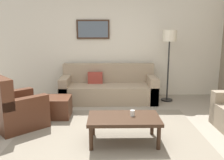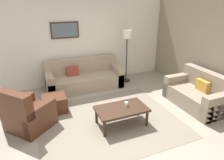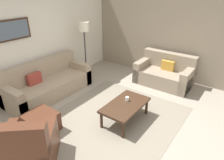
{
  "view_description": "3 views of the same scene",
  "coord_description": "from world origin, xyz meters",
  "px_view_note": "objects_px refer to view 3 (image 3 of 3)",
  "views": [
    {
      "loc": [
        -0.03,
        -3.74,
        1.72
      ],
      "look_at": [
        0.05,
        0.33,
        0.87
      ],
      "focal_mm": 38.9,
      "sensor_mm": 36.0,
      "label": 1
    },
    {
      "loc": [
        -1.4,
        -3.59,
        2.58
      ],
      "look_at": [
        0.24,
        0.36,
        0.84
      ],
      "focal_mm": 31.85,
      "sensor_mm": 36.0,
      "label": 2
    },
    {
      "loc": [
        -2.83,
        -2.08,
        2.68
      ],
      "look_at": [
        0.25,
        0.15,
        0.85
      ],
      "focal_mm": 32.09,
      "sensor_mm": 36.0,
      "label": 3
    }
  ],
  "objects_px": {
    "couch_main": "(47,84)",
    "framed_artwork": "(13,30)",
    "ottoman": "(41,123)",
    "cup": "(127,99)",
    "couch_loveseat": "(165,74)",
    "lamp_standing": "(84,32)",
    "armchair_leather": "(28,150)",
    "coffee_table": "(125,106)"
  },
  "relations": [
    {
      "from": "couch_loveseat",
      "to": "cup",
      "type": "height_order",
      "value": "couch_loveseat"
    },
    {
      "from": "couch_main",
      "to": "coffee_table",
      "type": "height_order",
      "value": "couch_main"
    },
    {
      "from": "coffee_table",
      "to": "lamp_standing",
      "type": "height_order",
      "value": "lamp_standing"
    },
    {
      "from": "couch_loveseat",
      "to": "framed_artwork",
      "type": "height_order",
      "value": "framed_artwork"
    },
    {
      "from": "couch_loveseat",
      "to": "armchair_leather",
      "type": "xyz_separation_m",
      "value": [
        -4.12,
        0.58,
        0.01
      ]
    },
    {
      "from": "armchair_leather",
      "to": "ottoman",
      "type": "relative_size",
      "value": 2.02
    },
    {
      "from": "couch_loveseat",
      "to": "coffee_table",
      "type": "xyz_separation_m",
      "value": [
        -2.23,
        -0.04,
        0.06
      ]
    },
    {
      "from": "armchair_leather",
      "to": "cup",
      "type": "bearing_deg",
      "value": -15.62
    },
    {
      "from": "cup",
      "to": "framed_artwork",
      "type": "height_order",
      "value": "framed_artwork"
    },
    {
      "from": "couch_loveseat",
      "to": "coffee_table",
      "type": "bearing_deg",
      "value": -179.07
    },
    {
      "from": "cup",
      "to": "framed_artwork",
      "type": "xyz_separation_m",
      "value": [
        -0.74,
        2.69,
        1.27
      ]
    },
    {
      "from": "lamp_standing",
      "to": "cup",
      "type": "bearing_deg",
      "value": -116.34
    },
    {
      "from": "cup",
      "to": "framed_artwork",
      "type": "distance_m",
      "value": 3.07
    },
    {
      "from": "couch_main",
      "to": "ottoman",
      "type": "xyz_separation_m",
      "value": [
        -1.06,
        -1.16,
        -0.1
      ]
    },
    {
      "from": "coffee_table",
      "to": "armchair_leather",
      "type": "bearing_deg",
      "value": 162.08
    },
    {
      "from": "couch_loveseat",
      "to": "couch_main",
      "type": "bearing_deg",
      "value": 136.98
    },
    {
      "from": "cup",
      "to": "armchair_leather",
      "type": "bearing_deg",
      "value": 164.38
    },
    {
      "from": "armchair_leather",
      "to": "cup",
      "type": "xyz_separation_m",
      "value": [
        2.03,
        -0.57,
        0.15
      ]
    },
    {
      "from": "couch_main",
      "to": "coffee_table",
      "type": "distance_m",
      "value": 2.33
    },
    {
      "from": "couch_loveseat",
      "to": "armchair_leather",
      "type": "relative_size",
      "value": 1.39
    },
    {
      "from": "coffee_table",
      "to": "lamp_standing",
      "type": "xyz_separation_m",
      "value": [
        1.22,
        2.24,
        1.05
      ]
    },
    {
      "from": "lamp_standing",
      "to": "framed_artwork",
      "type": "relative_size",
      "value": 2.06
    },
    {
      "from": "lamp_standing",
      "to": "armchair_leather",
      "type": "bearing_deg",
      "value": -152.53
    },
    {
      "from": "ottoman",
      "to": "cup",
      "type": "bearing_deg",
      "value": -38.26
    },
    {
      "from": "ottoman",
      "to": "framed_artwork",
      "type": "height_order",
      "value": "framed_artwork"
    },
    {
      "from": "couch_loveseat",
      "to": "ottoman",
      "type": "bearing_deg",
      "value": 162.24
    },
    {
      "from": "framed_artwork",
      "to": "couch_loveseat",
      "type": "bearing_deg",
      "value": -43.63
    },
    {
      "from": "couch_loveseat",
      "to": "lamp_standing",
      "type": "height_order",
      "value": "lamp_standing"
    },
    {
      "from": "cup",
      "to": "coffee_table",
      "type": "bearing_deg",
      "value": -161.44
    },
    {
      "from": "couch_main",
      "to": "armchair_leather",
      "type": "bearing_deg",
      "value": -134.61
    },
    {
      "from": "coffee_table",
      "to": "lamp_standing",
      "type": "relative_size",
      "value": 0.64
    },
    {
      "from": "ottoman",
      "to": "couch_loveseat",
      "type": "bearing_deg",
      "value": -17.76
    },
    {
      "from": "lamp_standing",
      "to": "coffee_table",
      "type": "bearing_deg",
      "value": -118.61
    },
    {
      "from": "couch_main",
      "to": "framed_artwork",
      "type": "distance_m",
      "value": 1.54
    },
    {
      "from": "couch_main",
      "to": "ottoman",
      "type": "relative_size",
      "value": 4.07
    },
    {
      "from": "ottoman",
      "to": "lamp_standing",
      "type": "relative_size",
      "value": 0.33
    },
    {
      "from": "coffee_table",
      "to": "cup",
      "type": "distance_m",
      "value": 0.17
    },
    {
      "from": "lamp_standing",
      "to": "framed_artwork",
      "type": "xyz_separation_m",
      "value": [
        -1.83,
        0.5,
        0.32
      ]
    },
    {
      "from": "armchair_leather",
      "to": "ottoman",
      "type": "bearing_deg",
      "value": 41.02
    },
    {
      "from": "coffee_table",
      "to": "framed_artwork",
      "type": "bearing_deg",
      "value": 102.49
    },
    {
      "from": "ottoman",
      "to": "coffee_table",
      "type": "height_order",
      "value": "coffee_table"
    },
    {
      "from": "couch_main",
      "to": "couch_loveseat",
      "type": "xyz_separation_m",
      "value": [
        2.44,
        -2.28,
        0.0
      ]
    }
  ]
}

